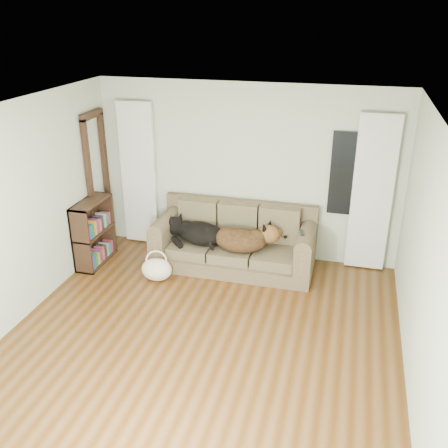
% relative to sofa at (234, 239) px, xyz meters
% --- Properties ---
extents(floor, '(5.00, 5.00, 0.00)m').
position_rel_sofa_xyz_m(floor, '(0.06, -1.97, -0.45)').
color(floor, '#482A0C').
rests_on(floor, ground).
extents(ceiling, '(5.00, 5.00, 0.00)m').
position_rel_sofa_xyz_m(ceiling, '(0.06, -1.97, 2.15)').
color(ceiling, white).
rests_on(ceiling, ground).
extents(wall_back, '(4.50, 0.04, 2.60)m').
position_rel_sofa_xyz_m(wall_back, '(0.06, 0.53, 0.85)').
color(wall_back, '#B3BDA6').
rests_on(wall_back, ground).
extents(wall_left, '(0.04, 5.00, 2.60)m').
position_rel_sofa_xyz_m(wall_left, '(-2.19, -1.97, 0.85)').
color(wall_left, '#B3BDA6').
rests_on(wall_left, ground).
extents(wall_right, '(0.04, 5.00, 2.60)m').
position_rel_sofa_xyz_m(wall_right, '(2.31, -1.97, 0.85)').
color(wall_right, '#B3BDA6').
rests_on(wall_right, ground).
extents(curtain_left, '(0.55, 0.08, 2.25)m').
position_rel_sofa_xyz_m(curtain_left, '(-1.64, 0.45, 0.70)').
color(curtain_left, silver).
rests_on(curtain_left, ground).
extents(curtain_right, '(0.55, 0.08, 2.25)m').
position_rel_sofa_xyz_m(curtain_right, '(1.86, 0.45, 0.70)').
color(curtain_right, silver).
rests_on(curtain_right, ground).
extents(window_pane, '(0.50, 0.03, 1.20)m').
position_rel_sofa_xyz_m(window_pane, '(1.51, 0.50, 0.95)').
color(window_pane, black).
rests_on(window_pane, wall_back).
extents(door_casing, '(0.07, 0.60, 2.10)m').
position_rel_sofa_xyz_m(door_casing, '(-2.14, 0.07, 0.60)').
color(door_casing, black).
rests_on(door_casing, ground).
extents(sofa, '(2.32, 1.00, 0.95)m').
position_rel_sofa_xyz_m(sofa, '(0.00, 0.00, 0.00)').
color(sofa, brown).
rests_on(sofa, floor).
extents(dog_black_lab, '(0.88, 0.76, 0.31)m').
position_rel_sofa_xyz_m(dog_black_lab, '(-0.54, -0.05, 0.03)').
color(dog_black_lab, black).
rests_on(dog_black_lab, sofa).
extents(dog_shepherd, '(0.79, 0.58, 0.34)m').
position_rel_sofa_xyz_m(dog_shepherd, '(0.17, -0.11, 0.04)').
color(dog_shepherd, black).
rests_on(dog_shepherd, sofa).
extents(tv_remote, '(0.08, 0.17, 0.02)m').
position_rel_sofa_xyz_m(tv_remote, '(0.99, -0.15, 0.28)').
color(tv_remote, black).
rests_on(tv_remote, sofa).
extents(tote_bag, '(0.47, 0.38, 0.32)m').
position_rel_sofa_xyz_m(tote_bag, '(-0.95, -0.67, -0.29)').
color(tote_bag, beige).
rests_on(tote_bag, floor).
extents(bookshelf, '(0.39, 0.82, 0.98)m').
position_rel_sofa_xyz_m(bookshelf, '(-2.03, -0.40, 0.05)').
color(bookshelf, black).
rests_on(bookshelf, floor).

